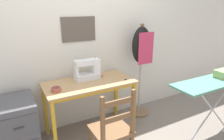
{
  "coord_description": "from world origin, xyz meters",
  "views": [
    {
      "loc": [
        -0.89,
        -1.95,
        1.69
      ],
      "look_at": [
        0.32,
        0.26,
        0.87
      ],
      "focal_mm": 32.0,
      "sensor_mm": 36.0,
      "label": 1
    }
  ],
  "objects_px": {
    "storage_box": "(223,74)",
    "thread_spool_near_machine": "(102,75)",
    "sewing_machine": "(89,70)",
    "fabric_bowl": "(56,89)",
    "filing_cabinet": "(19,128)",
    "ironing_board": "(217,83)",
    "wooden_chair": "(112,130)",
    "dress_form": "(141,52)",
    "scissors": "(128,80)"
  },
  "relations": [
    {
      "from": "wooden_chair",
      "to": "storage_box",
      "type": "relative_size",
      "value": 4.15
    },
    {
      "from": "thread_spool_near_machine",
      "to": "dress_form",
      "type": "distance_m",
      "value": 0.71
    },
    {
      "from": "fabric_bowl",
      "to": "ironing_board",
      "type": "bearing_deg",
      "value": -22.34
    },
    {
      "from": "sewing_machine",
      "to": "filing_cabinet",
      "type": "distance_m",
      "value": 1.07
    },
    {
      "from": "sewing_machine",
      "to": "wooden_chair",
      "type": "relative_size",
      "value": 0.38
    },
    {
      "from": "ironing_board",
      "to": "storage_box",
      "type": "height_order",
      "value": "storage_box"
    },
    {
      "from": "fabric_bowl",
      "to": "sewing_machine",
      "type": "bearing_deg",
      "value": 21.94
    },
    {
      "from": "thread_spool_near_machine",
      "to": "ironing_board",
      "type": "bearing_deg",
      "value": -39.2
    },
    {
      "from": "ironing_board",
      "to": "storage_box",
      "type": "bearing_deg",
      "value": 11.86
    },
    {
      "from": "fabric_bowl",
      "to": "storage_box",
      "type": "xyz_separation_m",
      "value": [
        1.96,
        -0.72,
        0.08
      ]
    },
    {
      "from": "thread_spool_near_machine",
      "to": "dress_form",
      "type": "xyz_separation_m",
      "value": [
        0.66,
        0.01,
        0.26
      ]
    },
    {
      "from": "filing_cabinet",
      "to": "storage_box",
      "type": "height_order",
      "value": "storage_box"
    },
    {
      "from": "scissors",
      "to": "wooden_chair",
      "type": "xyz_separation_m",
      "value": [
        -0.49,
        -0.47,
        -0.33
      ]
    },
    {
      "from": "thread_spool_near_machine",
      "to": "filing_cabinet",
      "type": "height_order",
      "value": "thread_spool_near_machine"
    },
    {
      "from": "thread_spool_near_machine",
      "to": "filing_cabinet",
      "type": "xyz_separation_m",
      "value": [
        -1.12,
        -0.09,
        -0.42
      ]
    },
    {
      "from": "sewing_machine",
      "to": "thread_spool_near_machine",
      "type": "bearing_deg",
      "value": -3.14
    },
    {
      "from": "ironing_board",
      "to": "sewing_machine",
      "type": "bearing_deg",
      "value": 144.76
    },
    {
      "from": "scissors",
      "to": "dress_form",
      "type": "xyz_separation_m",
      "value": [
        0.42,
        0.28,
        0.28
      ]
    },
    {
      "from": "sewing_machine",
      "to": "ironing_board",
      "type": "bearing_deg",
      "value": -35.24
    },
    {
      "from": "thread_spool_near_machine",
      "to": "storage_box",
      "type": "relative_size",
      "value": 0.17
    },
    {
      "from": "scissors",
      "to": "filing_cabinet",
      "type": "relative_size",
      "value": 0.16
    },
    {
      "from": "sewing_machine",
      "to": "storage_box",
      "type": "distance_m",
      "value": 1.74
    },
    {
      "from": "scissors",
      "to": "thread_spool_near_machine",
      "type": "height_order",
      "value": "thread_spool_near_machine"
    },
    {
      "from": "sewing_machine",
      "to": "thread_spool_near_machine",
      "type": "xyz_separation_m",
      "value": [
        0.19,
        -0.01,
        -0.11
      ]
    },
    {
      "from": "fabric_bowl",
      "to": "dress_form",
      "type": "distance_m",
      "value": 1.37
    },
    {
      "from": "fabric_bowl",
      "to": "dress_form",
      "type": "height_order",
      "value": "dress_form"
    },
    {
      "from": "filing_cabinet",
      "to": "ironing_board",
      "type": "bearing_deg",
      "value": -20.39
    },
    {
      "from": "storage_box",
      "to": "fabric_bowl",
      "type": "bearing_deg",
      "value": 159.9
    },
    {
      "from": "sewing_machine",
      "to": "fabric_bowl",
      "type": "xyz_separation_m",
      "value": [
        -0.48,
        -0.2,
        -0.1
      ]
    },
    {
      "from": "wooden_chair",
      "to": "filing_cabinet",
      "type": "relative_size",
      "value": 1.31
    },
    {
      "from": "scissors",
      "to": "filing_cabinet",
      "type": "height_order",
      "value": "scissors"
    },
    {
      "from": "thread_spool_near_machine",
      "to": "wooden_chair",
      "type": "height_order",
      "value": "wooden_chair"
    },
    {
      "from": "filing_cabinet",
      "to": "thread_spool_near_machine",
      "type": "bearing_deg",
      "value": 4.74
    },
    {
      "from": "thread_spool_near_machine",
      "to": "wooden_chair",
      "type": "bearing_deg",
      "value": -108.51
    },
    {
      "from": "sewing_machine",
      "to": "wooden_chair",
      "type": "distance_m",
      "value": 0.88
    },
    {
      "from": "sewing_machine",
      "to": "dress_form",
      "type": "bearing_deg",
      "value": -0.06
    },
    {
      "from": "wooden_chair",
      "to": "storage_box",
      "type": "height_order",
      "value": "wooden_chair"
    },
    {
      "from": "dress_form",
      "to": "storage_box",
      "type": "bearing_deg",
      "value": -55.49
    },
    {
      "from": "scissors",
      "to": "ironing_board",
      "type": "xyz_separation_m",
      "value": [
        0.9,
        -0.66,
        0.02
      ]
    },
    {
      "from": "sewing_machine",
      "to": "filing_cabinet",
      "type": "xyz_separation_m",
      "value": [
        -0.92,
        -0.1,
        -0.53
      ]
    },
    {
      "from": "thread_spool_near_machine",
      "to": "filing_cabinet",
      "type": "relative_size",
      "value": 0.05
    },
    {
      "from": "fabric_bowl",
      "to": "scissors",
      "type": "distance_m",
      "value": 0.92
    },
    {
      "from": "storage_box",
      "to": "thread_spool_near_machine",
      "type": "bearing_deg",
      "value": 144.92
    },
    {
      "from": "thread_spool_near_machine",
      "to": "ironing_board",
      "type": "relative_size",
      "value": 0.03
    },
    {
      "from": "wooden_chair",
      "to": "storage_box",
      "type": "xyz_separation_m",
      "value": [
        1.53,
        -0.16,
        0.44
      ]
    },
    {
      "from": "scissors",
      "to": "filing_cabinet",
      "type": "bearing_deg",
      "value": 172.52
    },
    {
      "from": "sewing_machine",
      "to": "dress_form",
      "type": "distance_m",
      "value": 0.86
    },
    {
      "from": "dress_form",
      "to": "storage_box",
      "type": "distance_m",
      "value": 1.12
    },
    {
      "from": "scissors",
      "to": "filing_cabinet",
      "type": "distance_m",
      "value": 1.43
    },
    {
      "from": "dress_form",
      "to": "thread_spool_near_machine",
      "type": "bearing_deg",
      "value": -179.16
    }
  ]
}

